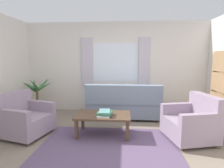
{
  "coord_description": "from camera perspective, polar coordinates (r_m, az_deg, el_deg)",
  "views": [
    {
      "loc": [
        0.28,
        -3.02,
        1.57
      ],
      "look_at": [
        0.01,
        0.7,
        1.03
      ],
      "focal_mm": 28.62,
      "sensor_mm": 36.0,
      "label": 1
    }
  ],
  "objects": [
    {
      "name": "window_with_curtains",
      "position": [
        5.21,
        1.08,
        6.93
      ],
      "size": [
        1.98,
        0.07,
        1.4
      ],
      "color": "white"
    },
    {
      "name": "ground_plane",
      "position": [
        3.42,
        -1.1,
        -19.13
      ],
      "size": [
        6.24,
        6.24,
        0.0
      ],
      "primitive_type": "plane",
      "color": "gray"
    },
    {
      "name": "potted_plant",
      "position": [
        5.49,
        -22.72,
        -4.61
      ],
      "size": [
        0.92,
        1.21,
        1.11
      ],
      "color": "#9E6B4C",
      "rests_on": "ground_plane"
    },
    {
      "name": "area_rug",
      "position": [
        3.41,
        -1.1,
        -19.04
      ],
      "size": [
        2.46,
        1.62,
        0.01
      ],
      "primitive_type": "cube",
      "color": "#604C6B",
      "rests_on": "ground_plane"
    },
    {
      "name": "armchair_right",
      "position": [
        3.83,
        24.21,
        -11.04
      ],
      "size": [
        0.99,
        1.01,
        0.88
      ],
      "rotation": [
        0.0,
        0.0,
        -1.34
      ],
      "color": "#998499",
      "rests_on": "ground_plane"
    },
    {
      "name": "couch",
      "position": [
        4.74,
        3.64,
        -6.46
      ],
      "size": [
        1.9,
        0.82,
        0.92
      ],
      "rotation": [
        0.0,
        0.0,
        3.14
      ],
      "color": "gray",
      "rests_on": "ground_plane"
    },
    {
      "name": "coffee_table",
      "position": [
        3.7,
        -2.8,
        -10.48
      ],
      "size": [
        1.1,
        0.64,
        0.44
      ],
      "color": "brown",
      "rests_on": "ground_plane"
    },
    {
      "name": "wall_back",
      "position": [
        5.29,
        1.12,
        5.33
      ],
      "size": [
        5.32,
        0.12,
        2.6
      ],
      "primitive_type": "cube",
      "color": "silver",
      "rests_on": "ground_plane"
    },
    {
      "name": "book_stack_on_table",
      "position": [
        3.58,
        -2.33,
        -9.35
      ],
      "size": [
        0.31,
        0.35,
        0.1
      ],
      "color": "beige",
      "rests_on": "coffee_table"
    },
    {
      "name": "armchair_left",
      "position": [
        4.12,
        -26.19,
        -9.78
      ],
      "size": [
        1.0,
        1.02,
        0.88
      ],
      "rotation": [
        0.0,
        0.0,
        1.32
      ],
      "color": "#998499",
      "rests_on": "ground_plane"
    }
  ]
}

